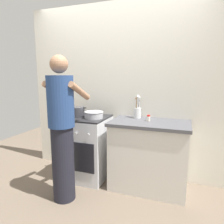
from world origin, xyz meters
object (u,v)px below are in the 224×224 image
pot (77,112)px  mixing_bowl (94,115)px  spice_bottle (148,118)px  stove_range (87,147)px  person (62,130)px  utensil_crock (137,111)px

pot → mixing_bowl: 0.28m
mixing_bowl → spice_bottle: 0.74m
stove_range → pot: 0.54m
stove_range → pot: bearing=-177.2°
stove_range → person: person is taller
utensil_crock → stove_range: bearing=-165.6°
pot → spice_bottle: (1.02, 0.04, -0.03)m
stove_range → person: 0.72m
pot → stove_range: bearing=2.8°
pot → mixing_bowl: pot is taller
utensil_crock → person: person is taller
stove_range → pot: pot is taller
spice_bottle → person: 1.09m
mixing_bowl → person: size_ratio=0.16×
person → utensil_crock: bearing=47.5°
pot → utensil_crock: bearing=12.5°
mixing_bowl → person: bearing=-105.2°
stove_range → mixing_bowl: (0.14, -0.04, 0.50)m
pot → utensil_crock: size_ratio=0.89×
pot → mixing_bowl: bearing=-7.0°
stove_range → person: bearing=-90.9°
stove_range → spice_bottle: spice_bottle is taller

